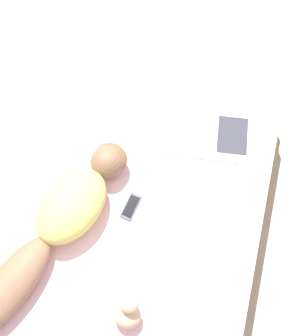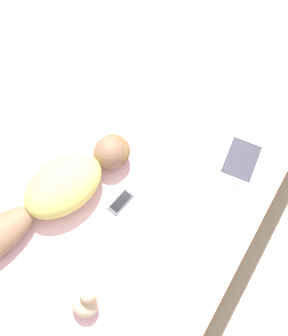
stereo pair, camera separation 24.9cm
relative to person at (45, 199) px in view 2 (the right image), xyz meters
name	(u,v)px [view 2 (the right image)]	position (x,y,z in m)	size (l,w,h in m)	color
ground_plane	(109,229)	(0.25, 0.13, -0.58)	(12.00, 12.00, 0.00)	#B7A88E
bed	(106,219)	(0.25, 0.13, -0.34)	(1.58, 2.10, 0.49)	tan
person	(45,199)	(0.00, 0.00, 0.00)	(0.61, 1.19, 0.20)	brown
open_magazine	(220,152)	(0.64, 0.73, -0.09)	(0.55, 0.39, 0.01)	white
cell_phone	(121,202)	(0.32, 0.21, -0.08)	(0.09, 0.16, 0.01)	#333842
plush_toy	(86,302)	(0.45, -0.32, -0.01)	(0.13, 0.15, 0.18)	#D1B289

